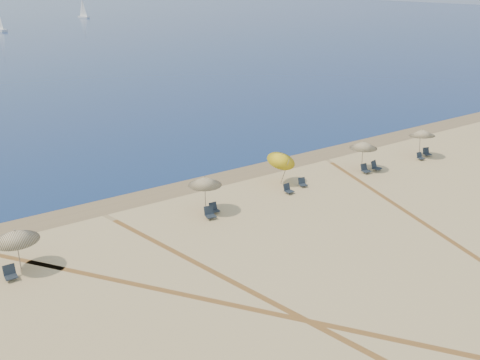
# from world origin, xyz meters

# --- Properties ---
(wet_sand) EXTENTS (500.00, 500.00, 0.00)m
(wet_sand) POSITION_xyz_m (0.00, 24.00, 0.00)
(wet_sand) COLOR olive
(wet_sand) RESTS_ON ground
(umbrella_1) EXTENTS (2.30, 2.30, 2.29)m
(umbrella_1) POSITION_xyz_m (-14.67, 18.62, 1.95)
(umbrella_1) COLOR gray
(umbrella_1) RESTS_ON ground
(umbrella_2) EXTENTS (2.13, 2.13, 2.50)m
(umbrella_2) POSITION_xyz_m (-3.17, 19.28, 2.16)
(umbrella_2) COLOR gray
(umbrella_2) RESTS_ON ground
(umbrella_3) EXTENTS (2.07, 2.12, 2.65)m
(umbrella_3) POSITION_xyz_m (3.94, 20.43, 1.99)
(umbrella_3) COLOR gray
(umbrella_3) RESTS_ON ground
(umbrella_4) EXTENTS (2.12, 2.13, 2.41)m
(umbrella_4) POSITION_xyz_m (10.92, 19.18, 2.07)
(umbrella_4) COLOR gray
(umbrella_4) RESTS_ON ground
(umbrella_5) EXTENTS (2.09, 2.13, 2.48)m
(umbrella_5) POSITION_xyz_m (17.32, 18.72, 2.11)
(umbrella_5) COLOR gray
(umbrella_5) RESTS_ON ground
(chair_1) EXTENTS (0.59, 0.69, 0.71)m
(chair_1) POSITION_xyz_m (-15.31, 17.95, 0.31)
(chair_1) COLOR black
(chair_1) RESTS_ON ground
(chair_2) EXTENTS (0.73, 0.81, 0.73)m
(chair_2) POSITION_xyz_m (-3.38, 18.41, 0.32)
(chair_2) COLOR black
(chair_2) RESTS_ON ground
(chair_3) EXTENTS (0.57, 0.65, 0.63)m
(chair_3) POSITION_xyz_m (-2.73, 18.98, 0.28)
(chair_3) COLOR black
(chair_3) RESTS_ON ground
(chair_4) EXTENTS (0.58, 0.67, 0.66)m
(chair_4) POSITION_xyz_m (3.23, 18.80, 0.29)
(chair_4) COLOR black
(chair_4) RESTS_ON ground
(chair_5) EXTENTS (0.65, 0.72, 0.62)m
(chair_5) POSITION_xyz_m (4.89, 19.20, 0.27)
(chair_5) COLOR black
(chair_5) RESTS_ON ground
(chair_6) EXTENTS (0.63, 0.72, 0.70)m
(chair_6) POSITION_xyz_m (10.68, 18.60, 0.31)
(chair_6) COLOR black
(chair_6) RESTS_ON ground
(chair_7) EXTENTS (0.75, 0.83, 0.74)m
(chair_7) POSITION_xyz_m (11.78, 18.54, 0.33)
(chair_7) COLOR black
(chair_7) RESTS_ON ground
(chair_8) EXTENTS (0.57, 0.64, 0.60)m
(chair_8) POSITION_xyz_m (16.79, 18.23, 0.26)
(chair_8) COLOR black
(chair_8) RESTS_ON ground
(chair_9) EXTENTS (0.73, 0.79, 0.68)m
(chair_9) POSITION_xyz_m (18.08, 18.57, 0.30)
(chair_9) COLOR black
(chair_9) RESTS_ON ground
(sailboat_0) EXTENTS (2.84, 5.40, 7.81)m
(sailboat_0) POSITION_xyz_m (46.99, 188.63, 2.36)
(sailboat_0) COLOR white
(sailboat_0) RESTS_ON ocean
(tire_tracks) EXTENTS (52.31, 40.14, 0.00)m
(tire_tracks) POSITION_xyz_m (-2.48, 9.45, 0.00)
(tire_tracks) COLOR tan
(tire_tracks) RESTS_ON ground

